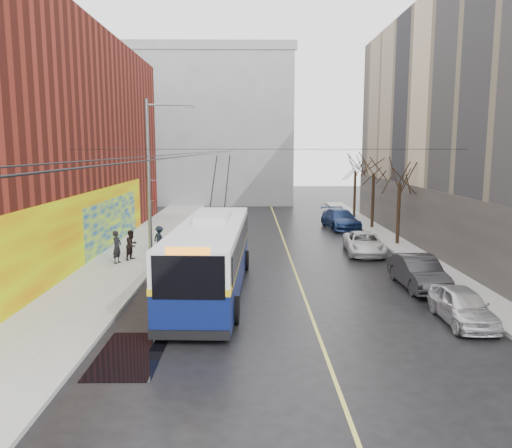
{
  "coord_description": "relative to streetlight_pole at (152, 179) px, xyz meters",
  "views": [
    {
      "loc": [
        -0.87,
        -16.76,
        6.41
      ],
      "look_at": [
        -0.56,
        8.93,
        2.54
      ],
      "focal_mm": 35.0,
      "sensor_mm": 36.0,
      "label": 1
    }
  ],
  "objects": [
    {
      "name": "sidewalk_right",
      "position": [
        15.14,
        2.0,
        -4.77
      ],
      "size": [
        2.0,
        60.0,
        0.15
      ],
      "primitive_type": "cube",
      "color": "gray",
      "rests_on": "ground"
    },
    {
      "name": "following_car",
      "position": [
        3.43,
        9.39,
        -4.09
      ],
      "size": [
        1.81,
        4.47,
        1.52
      ],
      "primitive_type": "imported",
      "rotation": [
        0.0,
        0.0,
        -0.0
      ],
      "color": "#B0B1B5",
      "rests_on": "ground"
    },
    {
      "name": "tree_far",
      "position": [
        15.14,
        20.0,
        0.3
      ],
      "size": [
        3.2,
        3.2,
        6.57
      ],
      "color": "black",
      "rests_on": "ground"
    },
    {
      "name": "sidewalk_left",
      "position": [
        -1.86,
        2.0,
        -4.77
      ],
      "size": [
        4.0,
        60.0,
        0.15
      ],
      "primitive_type": "cube",
      "color": "gray",
      "rests_on": "ground"
    },
    {
      "name": "pedestrian_a",
      "position": [
        -2.08,
        0.3,
        -3.79
      ],
      "size": [
        0.6,
        0.76,
        1.81
      ],
      "primitive_type": "imported",
      "rotation": [
        0.0,
        0.0,
        1.28
      ],
      "color": "black",
      "rests_on": "sidewalk_left"
    },
    {
      "name": "tree_near",
      "position": [
        15.14,
        6.0,
        0.13
      ],
      "size": [
        3.2,
        3.2,
        6.4
      ],
      "color": "black",
      "rests_on": "ground"
    },
    {
      "name": "streetlight_pole",
      "position": [
        0.0,
        0.0,
        0.0
      ],
      "size": [
        2.65,
        0.6,
        9.0
      ],
      "color": "slate",
      "rests_on": "ground"
    },
    {
      "name": "pedestrian_c",
      "position": [
        -0.36,
        3.78,
        -3.93
      ],
      "size": [
        1.14,
        1.06,
        1.54
      ],
      "primitive_type": "imported",
      "rotation": [
        0.0,
        0.0,
        2.48
      ],
      "color": "black",
      "rests_on": "sidewalk_left"
    },
    {
      "name": "lane_line",
      "position": [
        7.64,
        4.0,
        -4.84
      ],
      "size": [
        0.12,
        50.0,
        0.01
      ],
      "primitive_type": "cube",
      "color": "#BFB74C",
      "rests_on": "ground"
    },
    {
      "name": "parked_car_c",
      "position": [
        12.29,
        3.34,
        -4.18
      ],
      "size": [
        2.54,
        4.92,
        1.32
      ],
      "primitive_type": "imported",
      "rotation": [
        0.0,
        0.0,
        -0.07
      ],
      "color": "silver",
      "rests_on": "ground"
    },
    {
      "name": "pedestrian_b",
      "position": [
        -1.47,
        1.18,
        -3.84
      ],
      "size": [
        0.91,
        1.01,
        1.71
      ],
      "primitive_type": "imported",
      "rotation": [
        0.0,
        0.0,
        1.19
      ],
      "color": "black",
      "rests_on": "sidewalk_left"
    },
    {
      "name": "pigeons_flying",
      "position": [
        2.71,
        -1.11,
        2.16
      ],
      "size": [
        3.61,
        2.72,
        1.54
      ],
      "color": "slate"
    },
    {
      "name": "ground",
      "position": [
        6.14,
        -10.0,
        -4.85
      ],
      "size": [
        140.0,
        140.0,
        0.0
      ],
      "primitive_type": "plane",
      "color": "black",
      "rests_on": "ground"
    },
    {
      "name": "catenary_wires",
      "position": [
        3.6,
        4.77,
        1.4
      ],
      "size": [
        18.0,
        60.0,
        0.22
      ],
      "color": "black"
    },
    {
      "name": "parked_car_d",
      "position": [
        12.6,
        13.17,
        -4.07
      ],
      "size": [
        2.87,
        5.63,
        1.56
      ],
      "primitive_type": "imported",
      "rotation": [
        0.0,
        0.0,
        0.13
      ],
      "color": "navy",
      "rests_on": "ground"
    },
    {
      "name": "building_left",
      "position": [
        -9.85,
        3.99,
        2.14
      ],
      "size": [
        12.11,
        36.0,
        14.0
      ],
      "color": "#5D1B12",
      "rests_on": "ground"
    },
    {
      "name": "trolleybus",
      "position": [
        3.51,
        -4.81,
        -3.16
      ],
      "size": [
        3.38,
        12.91,
        6.06
      ],
      "rotation": [
        0.0,
        0.0,
        -0.04
      ],
      "color": "#09144A",
      "rests_on": "ground"
    },
    {
      "name": "building_far",
      "position": [
        0.14,
        34.99,
        4.17
      ],
      "size": [
        20.5,
        12.1,
        18.0
      ],
      "color": "gray",
      "rests_on": "ground"
    },
    {
      "name": "parked_car_b",
      "position": [
        13.09,
        -4.31,
        -4.1
      ],
      "size": [
        1.71,
        4.59,
        1.5
      ],
      "primitive_type": "imported",
      "rotation": [
        0.0,
        0.0,
        0.03
      ],
      "color": "#272729",
      "rests_on": "ground"
    },
    {
      "name": "parked_car_a",
      "position": [
        13.14,
        -9.03,
        -4.18
      ],
      "size": [
        1.62,
        3.92,
        1.33
      ],
      "primitive_type": "imported",
      "rotation": [
        0.0,
        0.0,
        -0.01
      ],
      "color": "silver",
      "rests_on": "ground"
    },
    {
      "name": "tree_mid",
      "position": [
        15.14,
        13.0,
        0.41
      ],
      "size": [
        3.2,
        3.2,
        6.68
      ],
      "color": "black",
      "rests_on": "ground"
    },
    {
      "name": "puddle",
      "position": [
        1.48,
        -11.84,
        -4.84
      ],
      "size": [
        2.02,
        3.83,
        0.01
      ],
      "primitive_type": "cube",
      "color": "black",
      "rests_on": "ground"
    }
  ]
}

